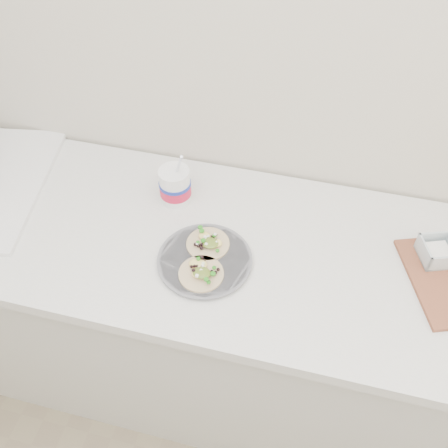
# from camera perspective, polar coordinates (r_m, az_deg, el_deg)

# --- Properties ---
(counter) EXTENTS (2.44, 0.66, 0.90)m
(counter) POSITION_cam_1_polar(r_m,az_deg,el_deg) (1.81, 0.80, -11.08)
(counter) COLOR beige
(counter) RESTS_ON ground
(taco_plate) EXTENTS (0.27, 0.27, 0.04)m
(taco_plate) POSITION_cam_1_polar(r_m,az_deg,el_deg) (1.38, -2.23, -3.94)
(taco_plate) COLOR slate
(taco_plate) RESTS_ON counter
(tub) EXTENTS (0.10, 0.10, 0.22)m
(tub) POSITION_cam_1_polar(r_m,az_deg,el_deg) (1.52, -5.56, 4.64)
(tub) COLOR white
(tub) RESTS_ON counter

